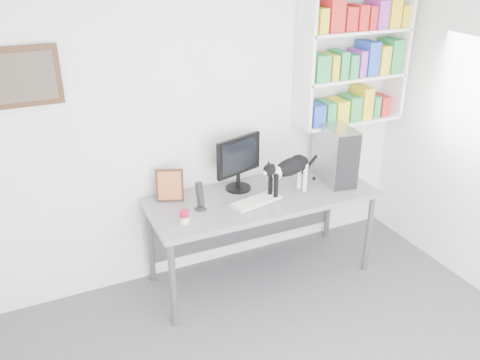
# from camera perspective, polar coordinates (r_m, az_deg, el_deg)

# --- Properties ---
(room) EXTENTS (4.01, 4.01, 2.70)m
(room) POSITION_cam_1_polar(r_m,az_deg,el_deg) (2.66, 11.17, -6.75)
(room) COLOR #525257
(room) RESTS_ON ground
(bookshelf) EXTENTS (1.03, 0.28, 1.24)m
(bookshelf) POSITION_cam_1_polar(r_m,az_deg,el_deg) (4.68, 12.65, 13.60)
(bookshelf) COLOR white
(bookshelf) RESTS_ON room
(wall_art) EXTENTS (0.52, 0.04, 0.42)m
(wall_art) POSITION_cam_1_polar(r_m,az_deg,el_deg) (3.85, -23.32, 10.57)
(wall_art) COLOR #442915
(wall_art) RESTS_ON room
(desk) EXTENTS (1.94, 0.77, 0.80)m
(desk) POSITION_cam_1_polar(r_m,az_deg,el_deg) (4.48, 2.42, -6.36)
(desk) COLOR slate
(desk) RESTS_ON room
(monitor) EXTENTS (0.50, 0.35, 0.49)m
(monitor) POSITION_cam_1_polar(r_m,az_deg,el_deg) (4.29, -0.20, 1.93)
(monitor) COLOR black
(monitor) RESTS_ON desk
(keyboard) EXTENTS (0.45, 0.25, 0.03)m
(keyboard) POSITION_cam_1_polar(r_m,az_deg,el_deg) (4.15, 1.80, -2.41)
(keyboard) COLOR beige
(keyboard) RESTS_ON desk
(pc_tower) EXTENTS (0.30, 0.53, 0.50)m
(pc_tower) POSITION_cam_1_polar(r_m,az_deg,el_deg) (4.56, 10.61, 3.01)
(pc_tower) COLOR #A4A4A8
(pc_tower) RESTS_ON desk
(speaker) EXTENTS (0.13, 0.13, 0.24)m
(speaker) POSITION_cam_1_polar(r_m,az_deg,el_deg) (4.02, -4.53, -1.77)
(speaker) COLOR black
(speaker) RESTS_ON desk
(leaning_print) EXTENTS (0.24, 0.17, 0.28)m
(leaning_print) POSITION_cam_1_polar(r_m,az_deg,el_deg) (4.19, -7.90, -0.51)
(leaning_print) COLOR #442915
(leaning_print) RESTS_ON desk
(soup_can) EXTENTS (0.07, 0.07, 0.10)m
(soup_can) POSITION_cam_1_polar(r_m,az_deg,el_deg) (3.87, -6.25, -4.13)
(soup_can) COLOR #A60E26
(soup_can) RESTS_ON desk
(cat) EXTENTS (0.58, 0.29, 0.34)m
(cat) POSITION_cam_1_polar(r_m,az_deg,el_deg) (4.24, 5.56, 0.42)
(cat) COLOR black
(cat) RESTS_ON desk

